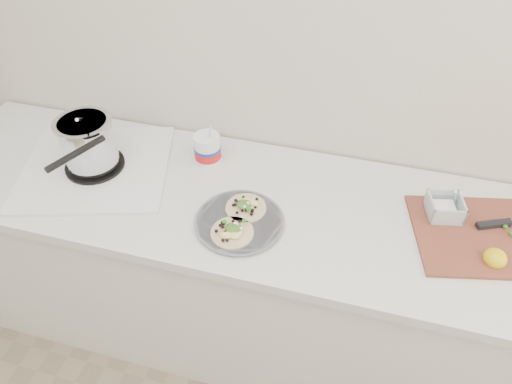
% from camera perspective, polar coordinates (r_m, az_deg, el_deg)
% --- Properties ---
extents(counter, '(2.44, 0.66, 0.90)m').
position_cam_1_polar(counter, '(1.95, -0.98, -10.07)').
color(counter, white).
rests_on(counter, ground).
extents(stove, '(0.65, 0.63, 0.26)m').
position_cam_1_polar(stove, '(1.77, -19.94, 4.80)').
color(stove, silver).
rests_on(stove, counter).
extents(taco_plate, '(0.30, 0.30, 0.04)m').
position_cam_1_polar(taco_plate, '(1.51, -2.11, -3.50)').
color(taco_plate, slate).
rests_on(taco_plate, counter).
extents(tub, '(0.10, 0.10, 0.23)m').
position_cam_1_polar(tub, '(1.72, -6.04, 5.54)').
color(tub, white).
rests_on(tub, counter).
extents(cutboard, '(0.56, 0.44, 0.08)m').
position_cam_1_polar(cutboard, '(1.65, 27.11, -4.27)').
color(cutboard, brown).
rests_on(cutboard, counter).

